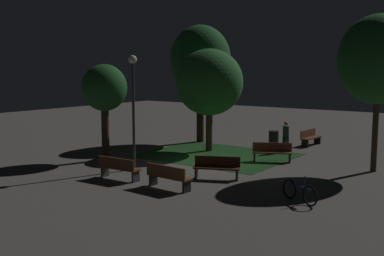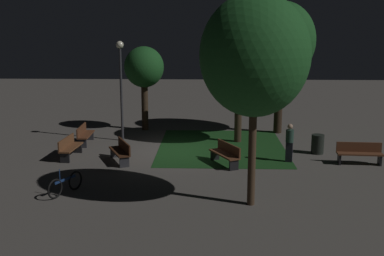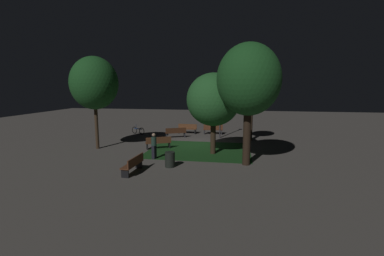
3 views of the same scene
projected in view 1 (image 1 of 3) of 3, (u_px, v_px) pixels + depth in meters
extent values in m
plane|color=#56514C|center=(210.00, 164.00, 20.89)|extent=(60.00, 60.00, 0.00)
cube|color=#194219|center=(217.00, 155.00, 22.98)|extent=(7.02, 5.78, 0.01)
cube|color=brown|center=(120.00, 168.00, 17.92)|extent=(1.82, 0.55, 0.06)
cube|color=brown|center=(116.00, 163.00, 17.72)|extent=(1.80, 0.13, 0.40)
cube|color=#2D2D33|center=(105.00, 171.00, 18.39)|extent=(0.09, 0.39, 0.42)
cube|color=#2D2D33|center=(136.00, 177.00, 17.52)|extent=(0.09, 0.39, 0.42)
cube|color=brown|center=(169.00, 176.00, 16.50)|extent=(1.82, 0.58, 0.06)
cube|color=brown|center=(165.00, 171.00, 16.31)|extent=(1.80, 0.16, 0.40)
cube|color=black|center=(153.00, 180.00, 17.03)|extent=(0.10, 0.39, 0.42)
cube|color=black|center=(187.00, 187.00, 16.03)|extent=(0.10, 0.39, 0.42)
cube|color=brown|center=(311.00, 138.00, 25.80)|extent=(0.59, 1.83, 0.06)
cube|color=brown|center=(308.00, 133.00, 25.90)|extent=(0.17, 1.80, 0.40)
cube|color=black|center=(317.00, 140.00, 26.44)|extent=(0.39, 0.10, 0.42)
cube|color=black|center=(305.00, 144.00, 25.21)|extent=(0.39, 0.10, 0.42)
cube|color=#422314|center=(217.00, 168.00, 17.90)|extent=(1.84, 1.18, 0.06)
cube|color=#422314|center=(217.00, 161.00, 18.08)|extent=(1.66, 0.80, 0.40)
cube|color=#2D2D33|center=(237.00, 175.00, 17.78)|extent=(0.23, 0.38, 0.42)
cube|color=#2D2D33|center=(196.00, 173.00, 18.09)|extent=(0.23, 0.38, 0.42)
cube|color=brown|center=(272.00, 153.00, 21.22)|extent=(1.82, 1.24, 0.06)
cube|color=brown|center=(272.00, 147.00, 21.40)|extent=(1.64, 0.86, 0.40)
cube|color=black|center=(290.00, 158.00, 21.13)|extent=(0.24, 0.38, 0.42)
cube|color=black|center=(254.00, 157.00, 21.37)|extent=(0.24, 0.38, 0.42)
cylinder|color=#38281C|center=(105.00, 130.00, 21.64)|extent=(0.36, 0.36, 2.83)
ellipsoid|color=#1E5623|center=(104.00, 88.00, 21.38)|extent=(2.10, 2.10, 2.17)
cylinder|color=#2D2116|center=(200.00, 109.00, 27.00)|extent=(0.43, 0.43, 3.84)
ellipsoid|color=#1E5623|center=(200.00, 60.00, 26.63)|extent=(3.50, 3.50, 3.96)
cylinder|color=#38281C|center=(209.00, 126.00, 24.06)|extent=(0.35, 0.35, 2.63)
ellipsoid|color=#28662D|center=(209.00, 82.00, 23.77)|extent=(3.48, 3.48, 3.43)
cylinder|color=#423021|center=(375.00, 127.00, 19.11)|extent=(0.24, 0.24, 3.75)
ellipsoid|color=#1E5623|center=(379.00, 59.00, 18.75)|extent=(3.28, 3.28, 3.67)
cylinder|color=#333338|center=(134.00, 117.00, 19.43)|extent=(0.12, 0.12, 4.51)
sphere|color=#F2EDCC|center=(133.00, 59.00, 19.13)|extent=(0.36, 0.36, 0.36)
cylinder|color=black|center=(274.00, 138.00, 25.70)|extent=(0.55, 0.55, 0.85)
torus|color=black|center=(289.00, 189.00, 15.23)|extent=(0.62, 0.34, 0.66)
torus|color=black|center=(310.00, 196.00, 14.39)|extent=(0.62, 0.34, 0.66)
cube|color=navy|center=(300.00, 187.00, 14.79)|extent=(0.89, 0.46, 0.08)
cylinder|color=navy|center=(305.00, 182.00, 14.55)|extent=(0.03, 0.03, 0.40)
cube|color=black|center=(286.00, 144.00, 23.71)|extent=(0.26, 0.32, 0.84)
cylinder|color=#233D33|center=(286.00, 131.00, 23.63)|extent=(0.32, 0.32, 0.52)
sphere|color=tan|center=(286.00, 123.00, 23.57)|extent=(0.22, 0.22, 0.22)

